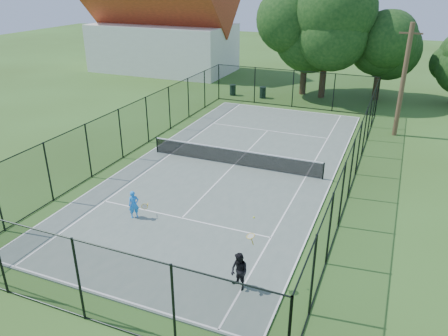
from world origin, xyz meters
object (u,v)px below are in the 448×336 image
at_px(trash_bin_left, 233,90).
at_px(utility_pole, 403,80).
at_px(player_blue, 134,205).
at_px(player_black, 239,271).
at_px(tennis_net, 234,156).
at_px(trash_bin_right, 263,92).

distance_m(trash_bin_left, utility_pole, 15.42).
xyz_separation_m(player_blue, player_black, (5.97, -2.71, 0.07)).
height_order(trash_bin_left, player_black, player_black).
bearing_deg(tennis_net, player_blue, -105.51).
bearing_deg(player_black, tennis_net, 112.17).
bearing_deg(trash_bin_right, utility_pole, -27.32).
height_order(utility_pole, player_blue, utility_pole).
bearing_deg(trash_bin_right, player_blue, -87.09).
height_order(trash_bin_left, utility_pole, utility_pole).
height_order(tennis_net, trash_bin_right, tennis_net).
height_order(tennis_net, player_blue, player_blue).
distance_m(utility_pole, player_black, 19.49).
relative_size(trash_bin_left, utility_pole, 0.13).
height_order(utility_pole, player_black, utility_pole).
xyz_separation_m(trash_bin_right, player_black, (7.09, -24.61, 0.26)).
xyz_separation_m(trash_bin_left, utility_pole, (13.97, -5.67, 3.22)).
bearing_deg(tennis_net, trash_bin_left, 111.77).
bearing_deg(player_black, trash_bin_left, 111.93).
distance_m(trash_bin_left, trash_bin_right, 2.78).
xyz_separation_m(tennis_net, trash_bin_right, (-3.09, 14.79, -0.08)).
xyz_separation_m(utility_pole, player_blue, (-10.09, -16.11, -3.01)).
relative_size(tennis_net, trash_bin_left, 10.62).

